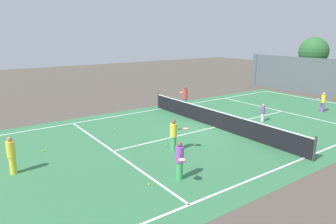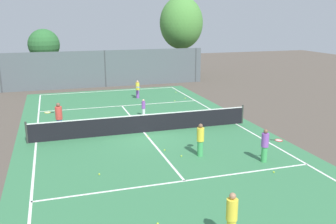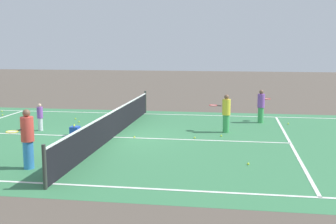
# 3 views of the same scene
# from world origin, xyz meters

# --- Properties ---
(ground_plane) EXTENTS (80.00, 80.00, 0.00)m
(ground_plane) POSITION_xyz_m (0.00, 0.00, 0.00)
(ground_plane) COLOR brown
(court_surface) EXTENTS (13.00, 25.00, 0.01)m
(court_surface) POSITION_xyz_m (0.00, 0.00, 0.00)
(court_surface) COLOR #387A4C
(court_surface) RESTS_ON ground_plane
(tennis_net) EXTENTS (11.90, 0.10, 1.10)m
(tennis_net) POSITION_xyz_m (0.00, 0.00, 0.51)
(tennis_net) COLOR #333833
(tennis_net) RESTS_ON ground_plane
(perimeter_fence) EXTENTS (18.00, 0.12, 3.20)m
(perimeter_fence) POSITION_xyz_m (0.00, 14.00, 1.60)
(perimeter_fence) COLOR #515B60
(perimeter_fence) RESTS_ON ground_plane
(tree_0) EXTENTS (4.29, 4.28, 7.99)m
(tree_0) POSITION_xyz_m (8.16, 17.21, 5.40)
(tree_0) COLOR brown
(tree_0) RESTS_ON ground_plane
(tree_1) EXTENTS (2.90, 2.90, 4.94)m
(tree_1) POSITION_xyz_m (-5.00, 18.46, 3.45)
(tree_1) COLOR brown
(tree_1) RESTS_ON ground_plane
(player_0) EXTENTS (0.94, 0.52, 1.68)m
(player_0) POSITION_xyz_m (-4.32, 1.20, 0.86)
(player_0) COLOR #388CD8
(player_0) RESTS_ON ground_plane
(player_1) EXTENTS (0.58, 0.90, 1.50)m
(player_1) POSITION_xyz_m (1.58, -4.11, 0.78)
(player_1) COLOR #3FA559
(player_1) RESTS_ON ground_plane
(player_2) EXTENTS (0.32, 0.32, 1.49)m
(player_2) POSITION_xyz_m (-0.12, -10.49, 0.76)
(player_2) COLOR yellow
(player_2) RESTS_ON ground_plane
(player_3) EXTENTS (0.40, 0.87, 1.36)m
(player_3) POSITION_xyz_m (1.63, 8.56, 0.71)
(player_3) COLOR purple
(player_3) RESTS_ON ground_plane
(player_4) EXTENTS (0.23, 0.23, 1.10)m
(player_4) POSITION_xyz_m (0.78, 3.23, 0.56)
(player_4) COLOR silver
(player_4) RESTS_ON ground_plane
(player_5) EXTENTS (0.86, 0.66, 1.46)m
(player_5) POSITION_xyz_m (3.94, -5.60, 0.76)
(player_5) COLOR #3FA559
(player_5) RESTS_ON ground_plane
(ball_crate) EXTENTS (0.36, 0.31, 0.43)m
(ball_crate) POSITION_xyz_m (0.05, 1.51, 0.18)
(ball_crate) COLOR blue
(ball_crate) RESTS_ON ground_plane
(tennis_ball_0) EXTENTS (0.07, 0.07, 0.07)m
(tennis_ball_0) POSITION_xyz_m (0.73, -3.97, 0.03)
(tennis_ball_0) COLOR #CCE533
(tennis_ball_0) RESTS_ON ground_plane
(tennis_ball_1) EXTENTS (0.07, 0.07, 0.07)m
(tennis_ball_1) POSITION_xyz_m (5.03, 7.30, 0.03)
(tennis_ball_1) COLOR #CCE533
(tennis_ball_1) RESTS_ON ground_plane
(tennis_ball_2) EXTENTS (0.07, 0.07, 0.07)m
(tennis_ball_2) POSITION_xyz_m (0.01, -0.80, 0.03)
(tennis_ball_2) COLOR #CCE533
(tennis_ball_2) RESTS_ON ground_plane
(tennis_ball_3) EXTENTS (0.07, 0.07, 0.07)m
(tennis_ball_3) POSITION_xyz_m (3.68, -6.75, 0.03)
(tennis_ball_3) COLOR #CCE533
(tennis_ball_3) RESTS_ON ground_plane
(tennis_ball_4) EXTENTS (0.07, 0.07, 0.07)m
(tennis_ball_4) POSITION_xyz_m (5.11, 9.76, 0.03)
(tennis_ball_4) COLOR #CCE533
(tennis_ball_4) RESTS_ON ground_plane
(tennis_ball_5) EXTENTS (0.07, 0.07, 0.07)m
(tennis_ball_5) POSITION_xyz_m (-3.02, -4.86, 0.03)
(tennis_ball_5) COLOR #CCE533
(tennis_ball_5) RESTS_ON ground_plane
(tennis_ball_6) EXTENTS (0.07, 0.07, 0.07)m
(tennis_ball_6) POSITION_xyz_m (3.48, 2.79, 0.03)
(tennis_ball_6) COLOR #CCE533
(tennis_ball_6) RESTS_ON ground_plane
(tennis_ball_8) EXTENTS (0.07, 0.07, 0.07)m
(tennis_ball_8) POSITION_xyz_m (2.78, 2.36, 0.03)
(tennis_ball_8) COLOR #CCE533
(tennis_ball_8) RESTS_ON ground_plane
(tennis_ball_9) EXTENTS (0.07, 0.07, 0.07)m
(tennis_ball_9) POSITION_xyz_m (4.06, 1.06, 0.03)
(tennis_ball_9) COLOR #CCE533
(tennis_ball_9) RESTS_ON ground_plane
(tennis_ball_10) EXTENTS (0.07, 0.07, 0.07)m
(tennis_ball_10) POSITION_xyz_m (0.24, -3.02, 0.03)
(tennis_ball_10) COLOR #CCE533
(tennis_ball_10) RESTS_ON ground_plane
(tennis_ball_12) EXTENTS (0.07, 0.07, 0.07)m
(tennis_ball_12) POSITION_xyz_m (-1.81, -9.03, 0.03)
(tennis_ball_12) COLOR #CCE533
(tennis_ball_12) RESTS_ON ground_plane
(tennis_ball_13) EXTENTS (0.07, 0.07, 0.07)m
(tennis_ball_13) POSITION_xyz_m (3.98, 6.68, 0.03)
(tennis_ball_13) COLOR #CCE533
(tennis_ball_13) RESTS_ON ground_plane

